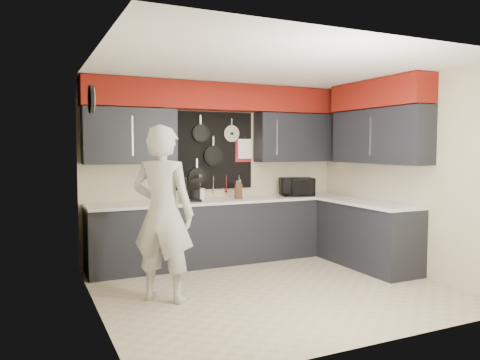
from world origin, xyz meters
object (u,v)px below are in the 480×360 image
knife_block (238,191)px  microwave (297,187)px  coffee_maker (195,189)px  utensil_crock (201,194)px  person (163,214)px

knife_block → microwave: bearing=16.5°
microwave → coffee_maker: size_ratio=1.58×
knife_block → utensil_crock: 0.56m
knife_block → coffee_maker: 0.66m
microwave → knife_block: (-1.02, -0.03, -0.03)m
person → microwave: bearing=-112.4°
coffee_maker → person: (-0.83, -1.30, -0.13)m
microwave → utensil_crock: microwave is taller
utensil_crock → person: bearing=-124.4°
microwave → knife_block: size_ratio=2.26×
coffee_maker → person: person is taller
utensil_crock → coffee_maker: size_ratio=0.53×
utensil_crock → person: size_ratio=0.09×
coffee_maker → person: size_ratio=0.17×
microwave → utensil_crock: bearing=-163.6°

